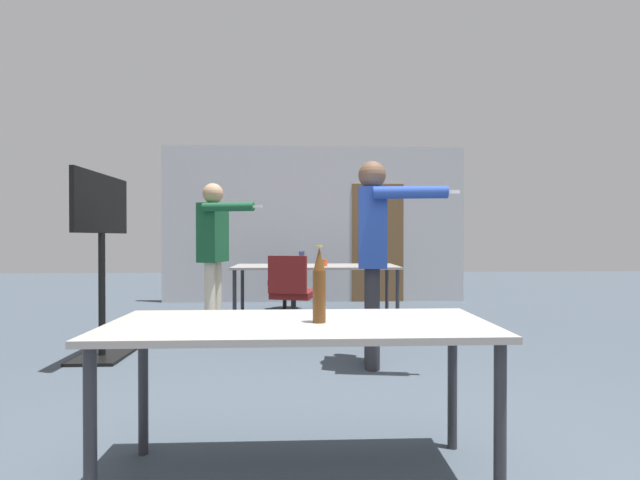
% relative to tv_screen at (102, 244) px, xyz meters
% --- Properties ---
extents(back_wall, '(5.24, 0.12, 2.70)m').
position_rel_tv_screen_xyz_m(back_wall, '(2.11, 3.40, 0.28)').
color(back_wall, '#BCBCC1').
rests_on(back_wall, ground_plane).
extents(conference_table_near, '(1.75, 0.67, 0.74)m').
position_rel_tv_screen_xyz_m(conference_table_near, '(1.86, -2.07, -0.40)').
color(conference_table_near, gray).
rests_on(conference_table_near, ground_plane).
extents(conference_table_far, '(2.21, 0.82, 0.74)m').
position_rel_tv_screen_xyz_m(conference_table_far, '(2.05, 1.77, -0.38)').
color(conference_table_far, gray).
rests_on(conference_table_far, ground_plane).
extents(tv_screen, '(0.44, 1.03, 1.71)m').
position_rel_tv_screen_xyz_m(tv_screen, '(0.00, 0.00, 0.00)').
color(tv_screen, black).
rests_on(tv_screen, ground_plane).
extents(person_near_casual, '(0.75, 0.70, 1.74)m').
position_rel_tv_screen_xyz_m(person_near_casual, '(0.86, 0.87, 0.01)').
color(person_near_casual, beige).
rests_on(person_near_casual, ground_plane).
extents(person_far_watching, '(0.79, 0.69, 1.79)m').
position_rel_tv_screen_xyz_m(person_far_watching, '(2.49, -0.36, 0.03)').
color(person_far_watching, '#28282D').
rests_on(person_far_watching, ground_plane).
extents(office_chair_far_left, '(0.56, 0.61, 0.92)m').
position_rel_tv_screen_xyz_m(office_chair_far_left, '(1.74, 0.89, -0.63)').
color(office_chair_far_left, black).
rests_on(office_chair_far_left, ground_plane).
extents(office_chair_side_rolled, '(0.56, 0.52, 0.91)m').
position_rel_tv_screen_xyz_m(office_chair_side_rolled, '(1.67, 2.45, -0.64)').
color(office_chair_side_rolled, black).
rests_on(office_chair_side_rolled, ground_plane).
extents(beer_bottle, '(0.06, 0.06, 0.35)m').
position_rel_tv_screen_xyz_m(beer_bottle, '(1.95, -2.09, -0.16)').
color(beer_bottle, '#563314').
rests_on(beer_bottle, conference_table_near).
extents(drink_cup, '(0.08, 0.08, 0.09)m').
position_rel_tv_screen_xyz_m(drink_cup, '(2.16, 1.62, -0.27)').
color(drink_cup, '#E05123').
rests_on(drink_cup, conference_table_far).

